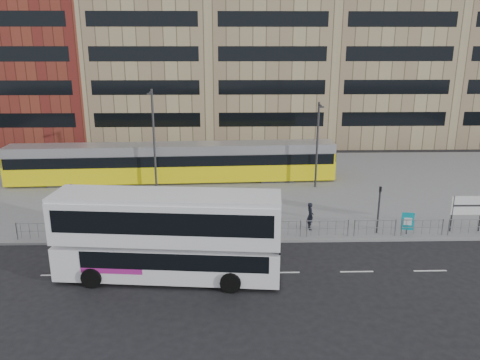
{
  "coord_description": "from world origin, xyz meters",
  "views": [
    {
      "loc": [
        -0.87,
        -26.65,
        11.79
      ],
      "look_at": [
        -0.06,
        6.0,
        2.29
      ],
      "focal_mm": 35.0,
      "sensor_mm": 36.0,
      "label": 1
    }
  ],
  "objects_px": {
    "tram": "(173,163)",
    "pedestrian": "(310,216)",
    "lamp_post_east": "(317,141)",
    "ad_panel": "(408,222)",
    "traffic_light_west": "(72,201)",
    "station_sign": "(467,207)",
    "double_decker_bus": "(168,233)",
    "traffic_light_east": "(379,204)",
    "lamp_post_west": "(154,136)"
  },
  "relations": [
    {
      "from": "station_sign",
      "to": "pedestrian",
      "type": "xyz_separation_m",
      "value": [
        -9.96,
        0.59,
        -0.74
      ]
    },
    {
      "from": "traffic_light_west",
      "to": "lamp_post_east",
      "type": "distance_m",
      "value": 19.74
    },
    {
      "from": "ad_panel",
      "to": "lamp_post_east",
      "type": "relative_size",
      "value": 0.2
    },
    {
      "from": "double_decker_bus",
      "to": "ad_panel",
      "type": "relative_size",
      "value": 8.09
    },
    {
      "from": "tram",
      "to": "traffic_light_west",
      "type": "height_order",
      "value": "tram"
    },
    {
      "from": "double_decker_bus",
      "to": "station_sign",
      "type": "distance_m",
      "value": 19.2
    },
    {
      "from": "tram",
      "to": "lamp_post_east",
      "type": "bearing_deg",
      "value": -12.64
    },
    {
      "from": "ad_panel",
      "to": "traffic_light_west",
      "type": "distance_m",
      "value": 21.44
    },
    {
      "from": "pedestrian",
      "to": "traffic_light_west",
      "type": "height_order",
      "value": "traffic_light_west"
    },
    {
      "from": "tram",
      "to": "pedestrian",
      "type": "xyz_separation_m",
      "value": [
        10.14,
        -11.49,
        -0.76
      ]
    },
    {
      "from": "traffic_light_west",
      "to": "double_decker_bus",
      "type": "bearing_deg",
      "value": -51.27
    },
    {
      "from": "traffic_light_west",
      "to": "traffic_light_east",
      "type": "xyz_separation_m",
      "value": [
        19.54,
        -1.01,
        0.0
      ]
    },
    {
      "from": "lamp_post_west",
      "to": "lamp_post_east",
      "type": "distance_m",
      "value": 13.42
    },
    {
      "from": "pedestrian",
      "to": "traffic_light_east",
      "type": "xyz_separation_m",
      "value": [
        4.21,
        -0.73,
        1.06
      ]
    },
    {
      "from": "station_sign",
      "to": "traffic_light_west",
      "type": "bearing_deg",
      "value": 178.73
    },
    {
      "from": "tram",
      "to": "lamp_post_west",
      "type": "relative_size",
      "value": 3.44
    },
    {
      "from": "lamp_post_east",
      "to": "double_decker_bus",
      "type": "bearing_deg",
      "value": -124.2
    },
    {
      "from": "traffic_light_west",
      "to": "lamp_post_west",
      "type": "relative_size",
      "value": 0.38
    },
    {
      "from": "double_decker_bus",
      "to": "station_sign",
      "type": "height_order",
      "value": "double_decker_bus"
    },
    {
      "from": "traffic_light_east",
      "to": "station_sign",
      "type": "bearing_deg",
      "value": 13.73
    },
    {
      "from": "pedestrian",
      "to": "lamp_post_east",
      "type": "xyz_separation_m",
      "value": [
        2.07,
        9.37,
        3.04
      ]
    },
    {
      "from": "traffic_light_west",
      "to": "tram",
      "type": "bearing_deg",
      "value": 56.49
    },
    {
      "from": "double_decker_bus",
      "to": "lamp_post_east",
      "type": "bearing_deg",
      "value": 61.23
    },
    {
      "from": "pedestrian",
      "to": "traffic_light_west",
      "type": "distance_m",
      "value": 15.38
    },
    {
      "from": "double_decker_bus",
      "to": "tram",
      "type": "bearing_deg",
      "value": 100.97
    },
    {
      "from": "double_decker_bus",
      "to": "ad_panel",
      "type": "bearing_deg",
      "value": 24.82
    },
    {
      "from": "station_sign",
      "to": "ad_panel",
      "type": "height_order",
      "value": "station_sign"
    },
    {
      "from": "station_sign",
      "to": "lamp_post_east",
      "type": "bearing_deg",
      "value": 129.07
    },
    {
      "from": "traffic_light_east",
      "to": "lamp_post_east",
      "type": "bearing_deg",
      "value": 114.35
    },
    {
      "from": "tram",
      "to": "traffic_light_west",
      "type": "bearing_deg",
      "value": -117.7
    },
    {
      "from": "tram",
      "to": "ad_panel",
      "type": "bearing_deg",
      "value": -40.45
    },
    {
      "from": "station_sign",
      "to": "ad_panel",
      "type": "xyz_separation_m",
      "value": [
        -3.92,
        -0.39,
        -0.8
      ]
    },
    {
      "from": "station_sign",
      "to": "double_decker_bus",
      "type": "bearing_deg",
      "value": -162.67
    },
    {
      "from": "traffic_light_east",
      "to": "double_decker_bus",
      "type": "bearing_deg",
      "value": -144.62
    },
    {
      "from": "double_decker_bus",
      "to": "traffic_light_east",
      "type": "relative_size",
      "value": 3.77
    },
    {
      "from": "tram",
      "to": "ad_panel",
      "type": "relative_size",
      "value": 19.63
    },
    {
      "from": "traffic_light_west",
      "to": "traffic_light_east",
      "type": "height_order",
      "value": "same"
    },
    {
      "from": "traffic_light_west",
      "to": "traffic_light_east",
      "type": "distance_m",
      "value": 19.57
    },
    {
      "from": "tram",
      "to": "lamp_post_east",
      "type": "height_order",
      "value": "lamp_post_east"
    },
    {
      "from": "traffic_light_west",
      "to": "traffic_light_east",
      "type": "relative_size",
      "value": 1.0
    },
    {
      "from": "double_decker_bus",
      "to": "tram",
      "type": "distance_m",
      "value": 17.67
    },
    {
      "from": "tram",
      "to": "pedestrian",
      "type": "height_order",
      "value": "tram"
    },
    {
      "from": "ad_panel",
      "to": "traffic_light_west",
      "type": "height_order",
      "value": "traffic_light_west"
    },
    {
      "from": "tram",
      "to": "station_sign",
      "type": "height_order",
      "value": "tram"
    },
    {
      "from": "station_sign",
      "to": "traffic_light_west",
      "type": "relative_size",
      "value": 0.77
    },
    {
      "from": "tram",
      "to": "pedestrian",
      "type": "distance_m",
      "value": 15.34
    },
    {
      "from": "lamp_post_west",
      "to": "lamp_post_east",
      "type": "xyz_separation_m",
      "value": [
        13.41,
        0.28,
        -0.56
      ]
    },
    {
      "from": "double_decker_bus",
      "to": "traffic_light_west",
      "type": "xyz_separation_m",
      "value": [
        -6.91,
        6.37,
        -0.36
      ]
    },
    {
      "from": "double_decker_bus",
      "to": "traffic_light_east",
      "type": "xyz_separation_m",
      "value": [
        12.64,
        5.35,
        -0.36
      ]
    },
    {
      "from": "double_decker_bus",
      "to": "lamp_post_east",
      "type": "distance_m",
      "value": 18.75
    }
  ]
}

